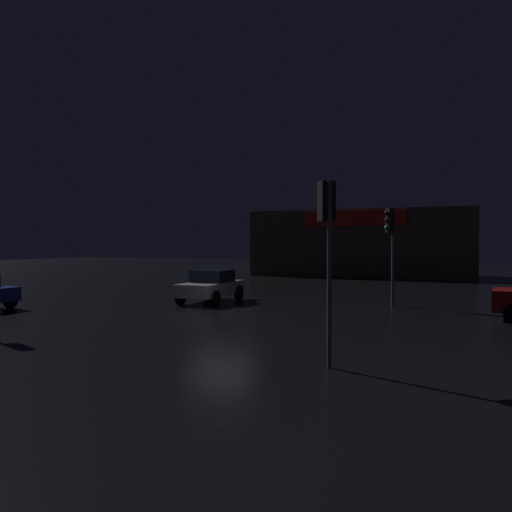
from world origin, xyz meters
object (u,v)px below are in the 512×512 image
Objects in this scene: traffic_signal_opposite at (327,223)px; store_building at (364,243)px; traffic_signal_main at (391,235)px; car_crossing at (211,286)px.

store_building is at bearing 100.15° from traffic_signal_opposite.
traffic_signal_opposite is at bearing -88.01° from traffic_signal_main.
traffic_signal_opposite is (5.68, -31.71, 0.45)m from store_building.
traffic_signal_opposite is 1.04× the size of car_crossing.
traffic_signal_main is 1.03× the size of traffic_signal_opposite.
traffic_signal_main is at bearing -75.38° from store_building.
traffic_signal_opposite is at bearing -79.85° from store_building.
traffic_signal_main is at bearing 91.99° from traffic_signal_opposite.
traffic_signal_main is 8.24m from car_crossing.
store_building reaches higher than car_crossing.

